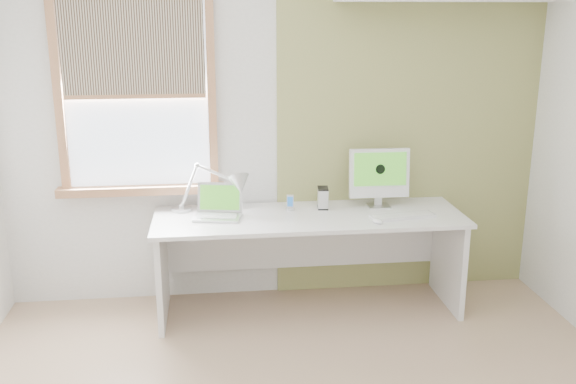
{
  "coord_description": "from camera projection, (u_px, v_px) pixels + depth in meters",
  "views": [
    {
      "loc": [
        -0.47,
        -2.92,
        2.12
      ],
      "look_at": [
        0.0,
        1.05,
        1.0
      ],
      "focal_mm": 40.12,
      "sensor_mm": 36.0,
      "label": 1
    }
  ],
  "objects": [
    {
      "name": "window",
      "position": [
        136.0,
        97.0,
        4.53
      ],
      "size": [
        1.2,
        0.14,
        1.42
      ],
      "color": "#98623D",
      "rests_on": "room"
    },
    {
      "name": "phone_dock",
      "position": [
        290.0,
        206.0,
        4.67
      ],
      "size": [
        0.07,
        0.07,
        0.12
      ],
      "color": "silver",
      "rests_on": "desk"
    },
    {
      "name": "accent_wall",
      "position": [
        409.0,
        125.0,
        4.85
      ],
      "size": [
        2.0,
        0.02,
        2.6
      ],
      "primitive_type": "cube",
      "color": "#899952",
      "rests_on": "room"
    },
    {
      "name": "desk",
      "position": [
        308.0,
        238.0,
        4.68
      ],
      "size": [
        2.2,
        0.7,
        0.73
      ],
      "color": "white",
      "rests_on": "room"
    },
    {
      "name": "imac",
      "position": [
        379.0,
        174.0,
        4.71
      ],
      "size": [
        0.44,
        0.15,
        0.43
      ],
      "color": "silver",
      "rests_on": "desk"
    },
    {
      "name": "room",
      "position": [
        314.0,
        191.0,
        3.07
      ],
      "size": [
        4.04,
        3.54,
        2.64
      ],
      "color": "tan",
      "rests_on": "ground"
    },
    {
      "name": "keyboard",
      "position": [
        403.0,
        216.0,
        4.52
      ],
      "size": [
        0.48,
        0.2,
        0.02
      ],
      "color": "white",
      "rests_on": "desk"
    },
    {
      "name": "mouse",
      "position": [
        377.0,
        221.0,
        4.39
      ],
      "size": [
        0.09,
        0.12,
        0.03
      ],
      "primitive_type": "ellipsoid",
      "rotation": [
        0.0,
        0.0,
        0.26
      ],
      "color": "white",
      "rests_on": "desk"
    },
    {
      "name": "external_drive",
      "position": [
        323.0,
        198.0,
        4.71
      ],
      "size": [
        0.09,
        0.13,
        0.16
      ],
      "color": "silver",
      "rests_on": "desk"
    },
    {
      "name": "desk_lamp",
      "position": [
        228.0,
        187.0,
        4.58
      ],
      "size": [
        0.61,
        0.31,
        0.36
      ],
      "color": "silver",
      "rests_on": "desk"
    },
    {
      "name": "laptop",
      "position": [
        219.0,
        209.0,
        4.53
      ],
      "size": [
        0.36,
        0.31,
        0.22
      ],
      "color": "silver",
      "rests_on": "desk"
    }
  ]
}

